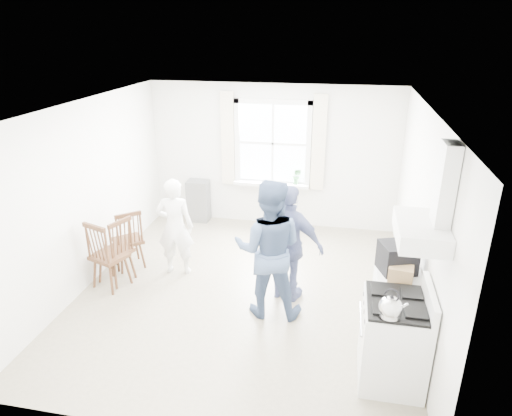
{
  "coord_description": "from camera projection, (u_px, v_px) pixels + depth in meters",
  "views": [
    {
      "loc": [
        1.26,
        -5.44,
        3.53
      ],
      "look_at": [
        0.14,
        0.2,
        1.21
      ],
      "focal_mm": 32.0,
      "sensor_mm": 36.0,
      "label": 1
    }
  ],
  "objects": [
    {
      "name": "room_shell",
      "position": [
        242.0,
        207.0,
        6.01
      ],
      "size": [
        4.62,
        5.12,
        2.64
      ],
      "color": "gray",
      "rests_on": "ground"
    },
    {
      "name": "window_assembly",
      "position": [
        272.0,
        149.0,
        8.17
      ],
      "size": [
        1.88,
        0.24,
        1.7
      ],
      "color": "white",
      "rests_on": "room_shell"
    },
    {
      "name": "range_hood",
      "position": [
        429.0,
        216.0,
        4.18
      ],
      "size": [
        0.45,
        0.76,
        0.94
      ],
      "color": "white",
      "rests_on": "room_shell"
    },
    {
      "name": "shelf_unit",
      "position": [
        198.0,
        201.0,
        8.71
      ],
      "size": [
        0.4,
        0.3,
        0.8
      ],
      "primitive_type": "cube",
      "color": "slate",
      "rests_on": "ground"
    },
    {
      "name": "gas_stove",
      "position": [
        394.0,
        340.0,
        4.74
      ],
      "size": [
        0.68,
        0.76,
        1.12
      ],
      "color": "white",
      "rests_on": "ground"
    },
    {
      "name": "kettle",
      "position": [
        390.0,
        308.0,
        4.28
      ],
      "size": [
        0.22,
        0.22,
        0.32
      ],
      "color": "silver",
      "rests_on": "gas_stove"
    },
    {
      "name": "low_cabinet",
      "position": [
        395.0,
        305.0,
        5.38
      ],
      "size": [
        0.5,
        0.55,
        0.9
      ],
      "primitive_type": "cube",
      "color": "white",
      "rests_on": "ground"
    },
    {
      "name": "stereo_stack",
      "position": [
        397.0,
        257.0,
        5.18
      ],
      "size": [
        0.47,
        0.45,
        0.34
      ],
      "color": "black",
      "rests_on": "low_cabinet"
    },
    {
      "name": "cardboard_box",
      "position": [
        401.0,
        274.0,
        5.01
      ],
      "size": [
        0.29,
        0.22,
        0.17
      ],
      "primitive_type": "cube",
      "rotation": [
        0.0,
        0.0,
        -0.14
      ],
      "color": "olive",
      "rests_on": "low_cabinet"
    },
    {
      "name": "windsor_chair_a",
      "position": [
        129.0,
        234.0,
        6.87
      ],
      "size": [
        0.57,
        0.57,
        0.97
      ],
      "color": "#402514",
      "rests_on": "ground"
    },
    {
      "name": "windsor_chair_b",
      "position": [
        102.0,
        249.0,
        6.32
      ],
      "size": [
        0.56,
        0.55,
        1.04
      ],
      "color": "#402514",
      "rests_on": "ground"
    },
    {
      "name": "windsor_chair_c",
      "position": [
        119.0,
        244.0,
        6.5
      ],
      "size": [
        0.54,
        0.55,
        1.02
      ],
      "color": "#402514",
      "rests_on": "ground"
    },
    {
      "name": "person_left",
      "position": [
        175.0,
        227.0,
        6.73
      ],
      "size": [
        0.62,
        0.62,
        1.5
      ],
      "primitive_type": "imported",
      "rotation": [
        0.0,
        0.0,
        3.27
      ],
      "color": "white",
      "rests_on": "ground"
    },
    {
      "name": "person_mid",
      "position": [
        269.0,
        249.0,
        5.71
      ],
      "size": [
        0.94,
        0.94,
        1.83
      ],
      "primitive_type": "imported",
      "rotation": [
        0.0,
        0.0,
        3.2
      ],
      "color": "#42567B",
      "rests_on": "ground"
    },
    {
      "name": "person_right",
      "position": [
        289.0,
        244.0,
        6.05
      ],
      "size": [
        1.19,
        1.19,
        1.64
      ],
      "primitive_type": "imported",
      "rotation": [
        0.0,
        0.0,
        2.86
      ],
      "color": "navy",
      "rests_on": "ground"
    },
    {
      "name": "potted_plant",
      "position": [
        297.0,
        176.0,
        8.18
      ],
      "size": [
        0.2,
        0.2,
        0.29
      ],
      "primitive_type": "imported",
      "rotation": [
        0.0,
        0.0,
        -0.31
      ],
      "color": "#2E6933",
      "rests_on": "window_assembly"
    }
  ]
}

